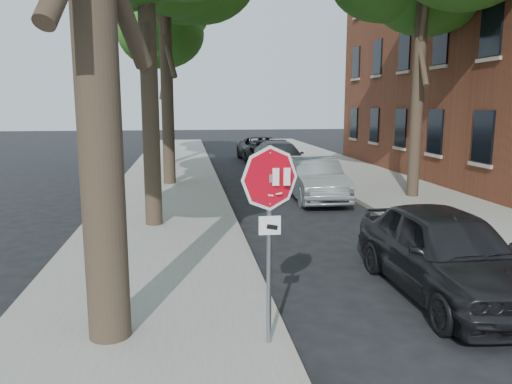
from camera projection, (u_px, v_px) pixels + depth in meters
ground at (320, 347)px, 6.71m from camera, size 120.00×120.00×0.00m
sidewalk_left at (166, 193)px, 18.06m from camera, size 4.00×55.00×0.12m
sidewalk_right at (389, 188)px, 19.23m from camera, size 4.00×55.00×0.12m
curb_left at (222, 192)px, 18.34m from camera, size 0.12×55.00×0.13m
curb_right at (338, 189)px, 18.94m from camera, size 0.12×55.00×0.13m
stop_sign at (270, 207)px, 6.25m from camera, size 0.76×0.34×2.61m
tree_far at (164, 26)px, 25.69m from camera, size 5.29×4.91×9.33m
car_a at (446, 252)px, 8.45m from camera, size 1.80×4.48×1.52m
car_b at (315, 179)px, 17.01m from camera, size 1.69×4.47×1.46m
car_c at (279, 158)px, 23.40m from camera, size 2.25×5.23×1.50m
car_d at (262, 149)px, 28.72m from camera, size 2.50×5.19×1.43m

